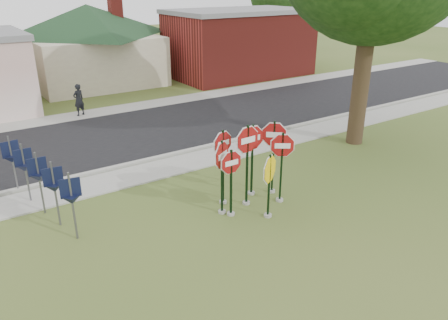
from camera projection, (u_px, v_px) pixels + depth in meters
ground at (274, 225)px, 12.77m from camera, size 120.00×120.00×0.00m
sidewalk_near at (183, 164)px, 16.98m from camera, size 60.00×1.60×0.06m
road at (137, 133)px, 20.44m from camera, size 60.00×7.00×0.04m
sidewalk_far at (105, 112)px, 23.74m from camera, size 60.00×1.60×0.06m
curb at (171, 155)px, 17.73m from camera, size 60.00×0.20×0.14m
stop_sign_center at (247, 153)px, 13.31m from camera, size 1.18×0.24×2.77m
stop_sign_yellow at (269, 178)px, 12.75m from camera, size 1.04×0.57×2.14m
stop_sign_left at (231, 175)px, 12.82m from camera, size 0.98×0.24×2.22m
stop_sign_right at (282, 158)px, 13.59m from camera, size 0.86×0.62×2.44m
stop_sign_back_right at (252, 150)px, 14.02m from camera, size 1.13×0.24×2.55m
stop_sign_back_left at (223, 157)px, 13.43m from camera, size 1.00×0.24×2.57m
stop_sign_far_right at (274, 147)px, 14.14m from camera, size 0.86×0.76×2.62m
stop_sign_far_left at (222, 167)px, 12.86m from camera, size 1.00×0.58×2.48m
route_sign_row at (39, 177)px, 12.97m from camera, size 1.43×4.63×2.00m
building_house at (89, 29)px, 29.31m from camera, size 11.60×11.60×6.20m
building_brick at (239, 42)px, 32.24m from camera, size 10.20×6.20×4.75m
pedestrian at (79, 100)px, 22.68m from camera, size 0.70×0.58×1.66m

